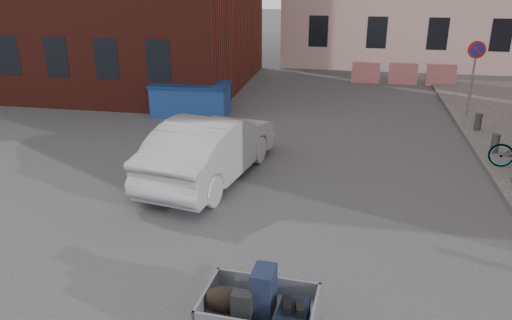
# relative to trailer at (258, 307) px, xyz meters

# --- Properties ---
(ground) EXTENTS (120.00, 120.00, 0.00)m
(ground) POSITION_rel_trailer_xyz_m (-0.71, 3.22, -0.61)
(ground) COLOR #38383A
(ground) RESTS_ON ground
(no_parking_sign) EXTENTS (0.60, 0.09, 2.65)m
(no_parking_sign) POSITION_rel_trailer_xyz_m (5.29, 12.71, 1.41)
(no_parking_sign) COLOR gray
(no_parking_sign) RESTS_ON sidewalk
(barriers) EXTENTS (4.70, 0.18, 1.00)m
(barriers) POSITION_rel_trailer_xyz_m (3.49, 18.22, -0.11)
(barriers) COLOR red
(barriers) RESTS_ON ground
(trailer) EXTENTS (1.67, 1.85, 1.20)m
(trailer) POSITION_rel_trailer_xyz_m (0.00, 0.00, 0.00)
(trailer) COLOR black
(trailer) RESTS_ON ground
(dumpster) EXTENTS (2.89, 1.59, 1.18)m
(dumpster) POSITION_rel_trailer_xyz_m (-4.63, 11.42, -0.01)
(dumpster) COLOR #204698
(dumpster) RESTS_ON ground
(silver_car) EXTENTS (2.60, 5.23, 1.65)m
(silver_car) POSITION_rel_trailer_xyz_m (-2.30, 5.78, 0.22)
(silver_car) COLOR #9EA1A5
(silver_car) RESTS_ON ground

